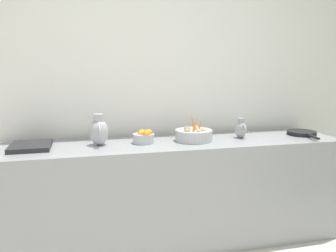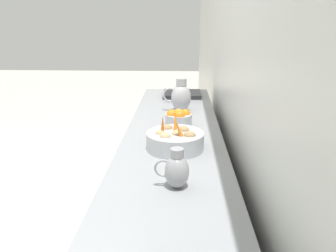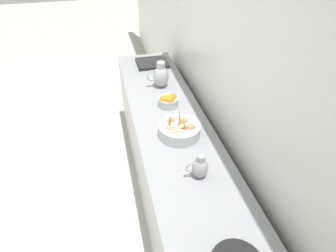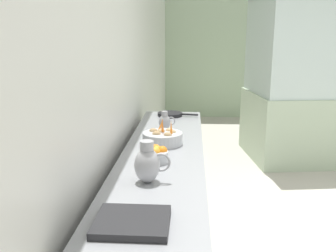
{
  "view_description": "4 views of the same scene",
  "coord_description": "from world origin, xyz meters",
  "px_view_note": "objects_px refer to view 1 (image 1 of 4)",
  "views": [
    {
      "loc": [
        1.15,
        -0.62,
        1.52
      ],
      "look_at": [
        -1.49,
        0.03,
        1.04
      ],
      "focal_mm": 36.43,
      "sensor_mm": 36.0,
      "label": 1
    },
    {
      "loc": [
        -1.59,
        2.02,
        1.59
      ],
      "look_at": [
        -1.52,
        0.29,
        1.03
      ],
      "focal_mm": 36.57,
      "sensor_mm": 36.0,
      "label": 2
    },
    {
      "loc": [
        -1.08,
        1.93,
        2.26
      ],
      "look_at": [
        -1.47,
        0.25,
        0.98
      ],
      "focal_mm": 30.7,
      "sensor_mm": 36.0,
      "label": 3
    },
    {
      "loc": [
        -1.33,
        -2.6,
        1.75
      ],
      "look_at": [
        -1.51,
        0.26,
        1.05
      ],
      "focal_mm": 40.45,
      "sensor_mm": 36.0,
      "label": 4
    }
  ],
  "objects_px": {
    "orange_bowl": "(144,137)",
    "skillet_on_counter": "(302,133)",
    "metal_pitcher_tall": "(99,131)",
    "vegetable_colander": "(194,135)",
    "metal_pitcher_short": "(241,129)"
  },
  "relations": [
    {
      "from": "skillet_on_counter",
      "to": "orange_bowl",
      "type": "bearing_deg",
      "value": -90.61
    },
    {
      "from": "orange_bowl",
      "to": "skillet_on_counter",
      "type": "relative_size",
      "value": 0.41
    },
    {
      "from": "orange_bowl",
      "to": "metal_pitcher_tall",
      "type": "xyz_separation_m",
      "value": [
        -0.01,
        -0.36,
        0.06
      ]
    },
    {
      "from": "orange_bowl",
      "to": "skillet_on_counter",
      "type": "xyz_separation_m",
      "value": [
        0.02,
        1.48,
        -0.04
      ]
    },
    {
      "from": "metal_pitcher_short",
      "to": "skillet_on_counter",
      "type": "distance_m",
      "value": 0.61
    },
    {
      "from": "orange_bowl",
      "to": "metal_pitcher_tall",
      "type": "relative_size",
      "value": 0.7
    },
    {
      "from": "vegetable_colander",
      "to": "metal_pitcher_short",
      "type": "bearing_deg",
      "value": 91.92
    },
    {
      "from": "vegetable_colander",
      "to": "orange_bowl",
      "type": "distance_m",
      "value": 0.43
    },
    {
      "from": "orange_bowl",
      "to": "skillet_on_counter",
      "type": "distance_m",
      "value": 1.48
    },
    {
      "from": "orange_bowl",
      "to": "skillet_on_counter",
      "type": "bearing_deg",
      "value": 89.39
    },
    {
      "from": "metal_pitcher_tall",
      "to": "skillet_on_counter",
      "type": "distance_m",
      "value": 1.84
    },
    {
      "from": "metal_pitcher_short",
      "to": "skillet_on_counter",
      "type": "bearing_deg",
      "value": 88.46
    },
    {
      "from": "metal_pitcher_tall",
      "to": "orange_bowl",
      "type": "bearing_deg",
      "value": 88.09
    },
    {
      "from": "metal_pitcher_short",
      "to": "skillet_on_counter",
      "type": "xyz_separation_m",
      "value": [
        0.02,
        0.61,
        -0.06
      ]
    },
    {
      "from": "orange_bowl",
      "to": "metal_pitcher_short",
      "type": "bearing_deg",
      "value": 90.04
    }
  ]
}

